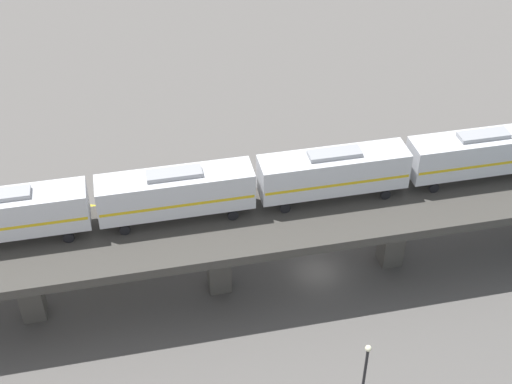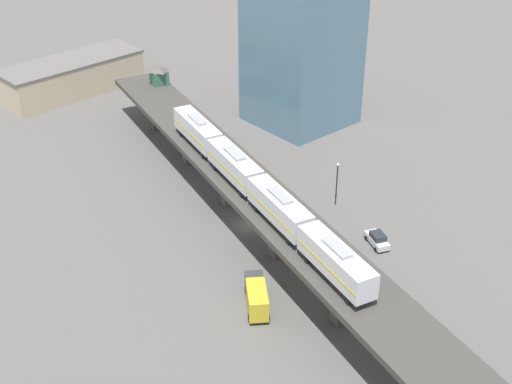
% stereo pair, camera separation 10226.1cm
% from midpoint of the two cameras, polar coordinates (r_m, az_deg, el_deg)
% --- Properties ---
extents(ground_plane, '(400.00, 400.00, 0.00)m').
position_cam_midpoint_polar(ground_plane, '(66.69, 48.47, -28.52)').
color(ground_plane, '#514F4C').
extents(elevated_viaduct, '(29.73, 91.41, 6.94)m').
position_cam_midpoint_polar(elevated_viaduct, '(62.31, 51.18, -25.81)').
color(elevated_viaduct, '#393733').
rests_on(elevated_viaduct, ground).
extents(subway_train, '(14.39, 49.07, 4.45)m').
position_cam_midpoint_polar(subway_train, '(56.41, 49.23, -25.35)').
color(subway_train, silver).
rests_on(subway_train, elevated_viaduct).
extents(delivery_truck, '(6.02, 7.16, 3.20)m').
position_cam_midpoint_polar(delivery_truck, '(55.92, 32.52, -30.23)').
color(delivery_truck, '#333338').
rests_on(delivery_truck, ground).
extents(street_lamp, '(0.44, 0.44, 6.94)m').
position_cam_midpoint_polar(street_lamp, '(64.21, 61.17, -35.36)').
color(street_lamp, black).
rests_on(street_lamp, ground).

